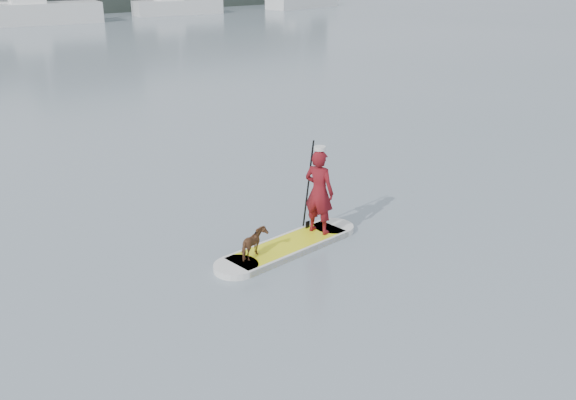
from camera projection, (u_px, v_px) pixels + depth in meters
ground at (185, 316)px, 9.86m from camera, size 140.00×140.00×0.00m
paddleboard at (288, 247)px, 12.04m from camera, size 3.29×1.07×0.12m
paddler at (319, 192)px, 12.23m from camera, size 0.58×0.71×1.66m
white_cap at (320, 148)px, 11.92m from camera, size 0.22×0.22×0.07m
dog at (254, 244)px, 11.40m from camera, size 0.68×0.54×0.53m
paddle at (308, 196)px, 12.47m from camera, size 0.10×0.30×2.00m
sailboat_e at (40, 11)px, 49.22m from camera, size 9.15×3.98×12.85m
sailboat_f at (177, 5)px, 56.71m from camera, size 7.98×3.26×11.61m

